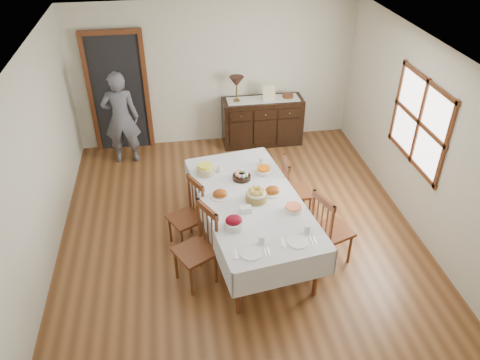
{
  "coord_description": "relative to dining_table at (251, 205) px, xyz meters",
  "views": [
    {
      "loc": [
        -0.79,
        -4.92,
        4.35
      ],
      "look_at": [
        0.0,
        0.1,
        0.95
      ],
      "focal_mm": 35.0,
      "sensor_mm": 36.0,
      "label": 1
    }
  ],
  "objects": [
    {
      "name": "ground",
      "position": [
        -0.1,
        0.18,
        -0.73
      ],
      "size": [
        6.0,
        6.0,
        0.0
      ],
      "primitive_type": "plane",
      "color": "brown"
    },
    {
      "name": "room_shell",
      "position": [
        -0.24,
        0.6,
        0.91
      ],
      "size": [
        5.02,
        6.02,
        2.65
      ],
      "color": "white",
      "rests_on": "ground"
    },
    {
      "name": "dining_table",
      "position": [
        0.0,
        0.0,
        0.0
      ],
      "size": [
        1.57,
        2.57,
        0.83
      ],
      "rotation": [
        0.0,
        0.0,
        0.15
      ],
      "color": "silver",
      "rests_on": "ground"
    },
    {
      "name": "chair_left_near",
      "position": [
        -0.72,
        -0.46,
        -0.19
      ],
      "size": [
        0.6,
        0.6,
        1.07
      ],
      "rotation": [
        0.0,
        0.0,
        -1.07
      ],
      "color": "#592C16",
      "rests_on": "ground"
    },
    {
      "name": "chair_left_far",
      "position": [
        -0.8,
        0.26,
        -0.24
      ],
      "size": [
        0.55,
        0.55,
        0.98
      ],
      "rotation": [
        0.0,
        0.0,
        -1.1
      ],
      "color": "#592C16",
      "rests_on": "ground"
    },
    {
      "name": "chair_right_near",
      "position": [
        0.95,
        -0.38,
        -0.2
      ],
      "size": [
        0.57,
        0.57,
        1.06
      ],
      "rotation": [
        0.0,
        0.0,
        1.92
      ],
      "color": "#592C16",
      "rests_on": "ground"
    },
    {
      "name": "chair_right_far",
      "position": [
        0.74,
        0.61,
        -0.24
      ],
      "size": [
        0.42,
        0.42,
        0.98
      ],
      "rotation": [
        0.0,
        0.0,
        1.55
      ],
      "color": "#592C16",
      "rests_on": "ground"
    },
    {
      "name": "sideboard",
      "position": [
        0.73,
        2.89,
        -0.29
      ],
      "size": [
        1.46,
        0.53,
        0.88
      ],
      "color": "black",
      "rests_on": "ground"
    },
    {
      "name": "person",
      "position": [
        -1.77,
        2.63,
        0.15
      ],
      "size": [
        0.55,
        0.35,
        1.76
      ],
      "primitive_type": "imported",
      "rotation": [
        0.0,
        0.0,
        3.14
      ],
      "color": "#535560",
      "rests_on": "ground"
    },
    {
      "name": "bread_basket",
      "position": [
        0.06,
        -0.03,
        0.17
      ],
      "size": [
        0.28,
        0.28,
        0.18
      ],
      "color": "olive",
      "rests_on": "dining_table"
    },
    {
      "name": "egg_basket",
      "position": [
        -0.04,
        0.48,
        0.14
      ],
      "size": [
        0.25,
        0.25,
        0.11
      ],
      "color": "black",
      "rests_on": "dining_table"
    },
    {
      "name": "ham_platter_a",
      "position": [
        -0.38,
        0.13,
        0.13
      ],
      "size": [
        0.27,
        0.27,
        0.11
      ],
      "color": "silver",
      "rests_on": "dining_table"
    },
    {
      "name": "ham_platter_b",
      "position": [
        0.3,
        0.09,
        0.13
      ],
      "size": [
        0.27,
        0.27,
        0.11
      ],
      "color": "silver",
      "rests_on": "dining_table"
    },
    {
      "name": "beet_bowl",
      "position": [
        -0.29,
        -0.52,
        0.17
      ],
      "size": [
        0.24,
        0.24,
        0.16
      ],
      "color": "silver",
      "rests_on": "dining_table"
    },
    {
      "name": "carrot_bowl",
      "position": [
        0.28,
        0.57,
        0.14
      ],
      "size": [
        0.22,
        0.22,
        0.09
      ],
      "color": "silver",
      "rests_on": "dining_table"
    },
    {
      "name": "pineapple_bowl",
      "position": [
        -0.51,
        0.69,
        0.16
      ],
      "size": [
        0.25,
        0.25,
        0.14
      ],
      "color": "tan",
      "rests_on": "dining_table"
    },
    {
      "name": "casserole_dish",
      "position": [
        0.48,
        -0.31,
        0.13
      ],
      "size": [
        0.21,
        0.21,
        0.07
      ],
      "color": "silver",
      "rests_on": "dining_table"
    },
    {
      "name": "butter_dish",
      "position": [
        -0.11,
        -0.25,
        0.13
      ],
      "size": [
        0.15,
        0.11,
        0.07
      ],
      "color": "silver",
      "rests_on": "dining_table"
    },
    {
      "name": "setting_left",
      "position": [
        -0.13,
        -0.95,
        0.12
      ],
      "size": [
        0.44,
        0.31,
        0.1
      ],
      "color": "silver",
      "rests_on": "dining_table"
    },
    {
      "name": "setting_right",
      "position": [
        0.43,
        -0.84,
        0.12
      ],
      "size": [
        0.44,
        0.31,
        0.1
      ],
      "color": "silver",
      "rests_on": "dining_table"
    },
    {
      "name": "glass_far_a",
      "position": [
        -0.32,
        0.7,
        0.14
      ],
      "size": [
        0.06,
        0.06,
        0.1
      ],
      "color": "silver",
      "rests_on": "dining_table"
    },
    {
      "name": "glass_far_b",
      "position": [
        0.29,
        0.81,
        0.15
      ],
      "size": [
        0.06,
        0.06,
        0.11
      ],
      "color": "silver",
      "rests_on": "dining_table"
    },
    {
      "name": "runner",
      "position": [
        0.73,
        2.89,
        0.15
      ],
      "size": [
        1.3,
        0.35,
        0.01
      ],
      "color": "white",
      "rests_on": "sideboard"
    },
    {
      "name": "table_lamp",
      "position": [
        0.25,
        2.89,
        0.5
      ],
      "size": [
        0.26,
        0.26,
        0.46
      ],
      "color": "brown",
      "rests_on": "sideboard"
    },
    {
      "name": "picture_frame",
      "position": [
        0.82,
        2.82,
        0.28
      ],
      "size": [
        0.22,
        0.08,
        0.28
      ],
      "color": "beige",
      "rests_on": "sideboard"
    },
    {
      "name": "deco_bowl",
      "position": [
        1.19,
        2.92,
        0.17
      ],
      "size": [
        0.2,
        0.2,
        0.06
      ],
      "color": "#592C16",
      "rests_on": "sideboard"
    }
  ]
}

